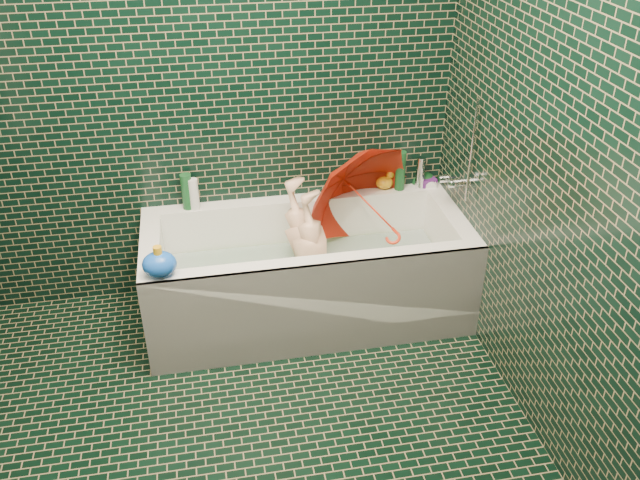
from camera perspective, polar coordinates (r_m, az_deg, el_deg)
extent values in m
plane|color=black|center=(3.05, -6.33, -18.56)|extent=(2.80, 2.80, 0.00)
plane|color=black|center=(3.54, -9.75, 13.31)|extent=(2.80, 0.00, 2.80)
plane|color=black|center=(2.62, 21.54, 4.93)|extent=(0.00, 2.80, 2.80)
cube|color=white|center=(3.78, -1.07, -5.11)|extent=(1.70, 0.75, 0.15)
cube|color=white|center=(3.89, -1.94, 0.95)|extent=(1.70, 0.10, 0.40)
cube|color=white|center=(3.36, -0.15, -4.58)|extent=(1.70, 0.10, 0.40)
cube|color=white|center=(3.82, 10.81, -0.35)|extent=(0.10, 0.55, 0.40)
cube|color=white|center=(3.60, -13.78, -2.88)|extent=(0.10, 0.55, 0.40)
cube|color=white|center=(3.37, -0.02, -6.01)|extent=(1.70, 0.02, 0.55)
cube|color=green|center=(3.73, -1.08, -4.11)|extent=(1.35, 0.47, 0.01)
cube|color=silver|center=(3.65, -1.10, -2.27)|extent=(1.48, 0.53, 0.00)
cylinder|color=silver|center=(3.64, 11.84, 4.79)|extent=(0.14, 0.05, 0.05)
cylinder|color=silver|center=(3.67, 10.33, 5.12)|extent=(0.05, 0.04, 0.04)
cylinder|color=silver|center=(3.47, 12.67, 7.29)|extent=(0.01, 0.01, 0.55)
imported|color=#DEAD8B|center=(3.66, -0.43, -1.94)|extent=(1.03, 0.56, 0.37)
imported|color=red|center=(3.66, 4.29, 2.84)|extent=(0.95, 0.94, 0.91)
imported|color=white|center=(3.95, 9.30, 4.32)|extent=(0.10, 0.10, 0.23)
imported|color=#591F77|center=(3.96, 9.29, 4.38)|extent=(0.10, 0.11, 0.20)
imported|color=#154B22|center=(3.96, 8.67, 4.46)|extent=(0.18, 0.18, 0.18)
cylinder|color=#154B22|center=(3.87, 6.79, 5.82)|extent=(0.07, 0.07, 0.23)
cylinder|color=silver|center=(3.91, 8.43, 5.62)|extent=(0.06, 0.06, 0.19)
cylinder|color=#154B22|center=(3.72, -11.14, 4.03)|extent=(0.07, 0.07, 0.20)
cylinder|color=white|center=(3.71, -10.58, 3.81)|extent=(0.07, 0.07, 0.18)
ellipsoid|color=gold|center=(3.89, 5.44, 4.82)|extent=(0.12, 0.11, 0.07)
sphere|color=gold|center=(3.90, 5.94, 5.54)|extent=(0.05, 0.05, 0.05)
cone|color=orange|center=(3.91, 6.23, 5.58)|extent=(0.03, 0.03, 0.02)
ellipsoid|color=blue|center=(3.18, -13.37, -2.00)|extent=(0.19, 0.17, 0.12)
cylinder|color=gold|center=(3.14, -13.53, -0.90)|extent=(0.04, 0.04, 0.04)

